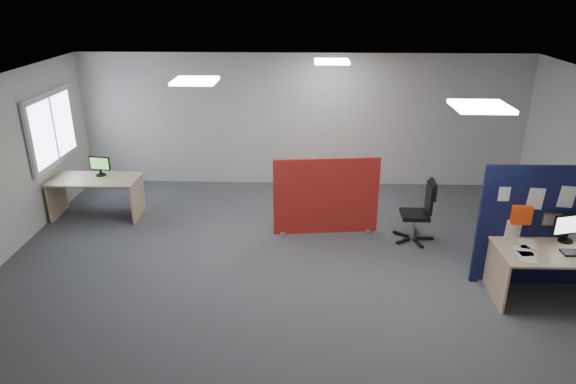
{
  "coord_description": "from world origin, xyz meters",
  "views": [
    {
      "loc": [
        0.05,
        -6.7,
        3.93
      ],
      "look_at": [
        -0.2,
        0.51,
        1.0
      ],
      "focal_mm": 32.0,
      "sensor_mm": 36.0,
      "label": 1
    }
  ],
  "objects_px": {
    "red_divider": "(326,197)",
    "monitor_second": "(100,165)",
    "second_desk": "(97,187)",
    "main_desk": "(571,259)",
    "office_chair": "(422,208)",
    "navy_divider": "(555,227)",
    "monitor_main": "(569,227)"
  },
  "relations": [
    {
      "from": "main_desk",
      "to": "monitor_main",
      "type": "xyz_separation_m",
      "value": [
        -0.02,
        0.21,
        0.38
      ]
    },
    {
      "from": "second_desk",
      "to": "office_chair",
      "type": "bearing_deg",
      "value": -8.02
    },
    {
      "from": "monitor_main",
      "to": "red_divider",
      "type": "relative_size",
      "value": 0.25
    },
    {
      "from": "navy_divider",
      "to": "second_desk",
      "type": "height_order",
      "value": "navy_divider"
    },
    {
      "from": "main_desk",
      "to": "second_desk",
      "type": "bearing_deg",
      "value": 161.75
    },
    {
      "from": "main_desk",
      "to": "monitor_second",
      "type": "height_order",
      "value": "monitor_second"
    },
    {
      "from": "main_desk",
      "to": "monitor_main",
      "type": "relative_size",
      "value": 4.5
    },
    {
      "from": "monitor_second",
      "to": "office_chair",
      "type": "xyz_separation_m",
      "value": [
        5.57,
        -0.91,
        -0.35
      ]
    },
    {
      "from": "red_divider",
      "to": "monitor_second",
      "type": "relative_size",
      "value": 4.51
    },
    {
      "from": "monitor_second",
      "to": "red_divider",
      "type": "bearing_deg",
      "value": -0.43
    },
    {
      "from": "main_desk",
      "to": "red_divider",
      "type": "relative_size",
      "value": 1.14
    },
    {
      "from": "navy_divider",
      "to": "monitor_main",
      "type": "xyz_separation_m",
      "value": [
        0.1,
        -0.15,
        0.07
      ]
    },
    {
      "from": "main_desk",
      "to": "second_desk",
      "type": "xyz_separation_m",
      "value": [
        -7.26,
        2.39,
        -0.02
      ]
    },
    {
      "from": "main_desk",
      "to": "second_desk",
      "type": "height_order",
      "value": "same"
    },
    {
      "from": "red_divider",
      "to": "monitor_second",
      "type": "height_order",
      "value": "red_divider"
    },
    {
      "from": "red_divider",
      "to": "office_chair",
      "type": "xyz_separation_m",
      "value": [
        1.54,
        -0.24,
        -0.07
      ]
    },
    {
      "from": "main_desk",
      "to": "red_divider",
      "type": "bearing_deg",
      "value": 149.89
    },
    {
      "from": "red_divider",
      "to": "office_chair",
      "type": "height_order",
      "value": "red_divider"
    },
    {
      "from": "red_divider",
      "to": "second_desk",
      "type": "relative_size",
      "value": 1.14
    },
    {
      "from": "second_desk",
      "to": "monitor_second",
      "type": "xyz_separation_m",
      "value": [
        0.07,
        0.12,
        0.38
      ]
    },
    {
      "from": "second_desk",
      "to": "monitor_main",
      "type": "bearing_deg",
      "value": -16.81
    },
    {
      "from": "main_desk",
      "to": "office_chair",
      "type": "height_order",
      "value": "office_chair"
    },
    {
      "from": "red_divider",
      "to": "office_chair",
      "type": "distance_m",
      "value": 1.56
    },
    {
      "from": "navy_divider",
      "to": "office_chair",
      "type": "distance_m",
      "value": 1.98
    },
    {
      "from": "monitor_main",
      "to": "red_divider",
      "type": "bearing_deg",
      "value": 137.9
    },
    {
      "from": "navy_divider",
      "to": "monitor_main",
      "type": "distance_m",
      "value": 0.19
    },
    {
      "from": "navy_divider",
      "to": "red_divider",
      "type": "bearing_deg",
      "value": 154.06
    },
    {
      "from": "navy_divider",
      "to": "office_chair",
      "type": "relative_size",
      "value": 2.08
    },
    {
      "from": "navy_divider",
      "to": "monitor_second",
      "type": "distance_m",
      "value": 7.4
    },
    {
      "from": "navy_divider",
      "to": "red_divider",
      "type": "xyz_separation_m",
      "value": [
        -3.05,
        1.48,
        -0.23
      ]
    },
    {
      "from": "red_divider",
      "to": "second_desk",
      "type": "bearing_deg",
      "value": 165.9
    },
    {
      "from": "second_desk",
      "to": "monitor_second",
      "type": "height_order",
      "value": "monitor_second"
    }
  ]
}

